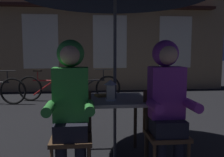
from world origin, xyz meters
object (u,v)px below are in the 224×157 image
at_px(book, 104,95).
at_px(person_right_hooded, 167,95).
at_px(lantern, 111,90).
at_px(chair_left, 72,131).
at_px(bicycle_second, 49,88).
at_px(cafe_table, 115,107).
at_px(person_left_hooded, 71,97).
at_px(chair_right, 164,127).
at_px(bicycle_third, 88,88).

bearing_deg(book, person_right_hooded, -61.69).
distance_m(lantern, book, 0.29).
bearing_deg(chair_left, book, 54.74).
bearing_deg(chair_left, bicycle_second, 102.21).
distance_m(cafe_table, chair_left, 0.62).
bearing_deg(chair_left, person_left_hooded, -90.00).
bearing_deg(chair_left, person_right_hooded, -3.39).
height_order(chair_left, book, chair_left).
xyz_separation_m(chair_right, bicycle_third, (-0.77, 3.82, -0.14)).
relative_size(chair_left, book, 4.35).
distance_m(bicycle_second, book, 3.59).
height_order(person_left_hooded, bicycle_second, person_left_hooded).
bearing_deg(person_left_hooded, cafe_table, 41.57).
relative_size(person_right_hooded, bicycle_third, 0.83).
relative_size(cafe_table, bicycle_second, 0.45).
xyz_separation_m(person_right_hooded, bicycle_second, (-1.80, 3.93, -0.50)).
bearing_deg(book, cafe_table, -67.96).
xyz_separation_m(chair_left, bicycle_third, (0.19, 3.82, -0.14)).
relative_size(person_right_hooded, bicycle_second, 0.85).
height_order(cafe_table, person_right_hooded, person_right_hooded).
xyz_separation_m(lantern, bicycle_third, (-0.23, 3.57, -0.51)).
relative_size(cafe_table, chair_left, 0.85).
bearing_deg(book, bicycle_third, 74.66).
relative_size(cafe_table, person_right_hooded, 0.53).
distance_m(lantern, bicycle_second, 3.87).
bearing_deg(person_right_hooded, lantern, 150.49).
bearing_deg(cafe_table, book, 130.35).
bearing_deg(person_left_hooded, book, 57.54).
bearing_deg(bicycle_third, bicycle_second, 177.12).
height_order(chair_left, bicycle_second, chair_left).
xyz_separation_m(person_left_hooded, book, (0.36, 0.57, -0.09)).
distance_m(cafe_table, person_right_hooded, 0.67).
relative_size(chair_left, bicycle_second, 0.53).
height_order(cafe_table, chair_left, chair_left).
relative_size(chair_right, bicycle_second, 0.53).
bearing_deg(chair_right, cafe_table, 142.45).
height_order(chair_right, book, chair_right).
xyz_separation_m(cafe_table, person_left_hooded, (-0.48, -0.43, 0.21)).
distance_m(cafe_table, chair_right, 0.62).
bearing_deg(lantern, bicycle_third, 93.66).
height_order(chair_right, bicycle_third, chair_right).
height_order(bicycle_third, book, bicycle_third).
bearing_deg(chair_right, bicycle_third, 101.42).
bearing_deg(bicycle_second, chair_right, -65.08).
distance_m(lantern, chair_left, 0.61).
xyz_separation_m(bicycle_second, book, (1.20, -3.36, 0.41)).
bearing_deg(bicycle_second, bicycle_third, -2.88).
distance_m(chair_left, bicycle_third, 3.83).
relative_size(chair_left, person_right_hooded, 0.62).
bearing_deg(person_left_hooded, bicycle_third, 87.21).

